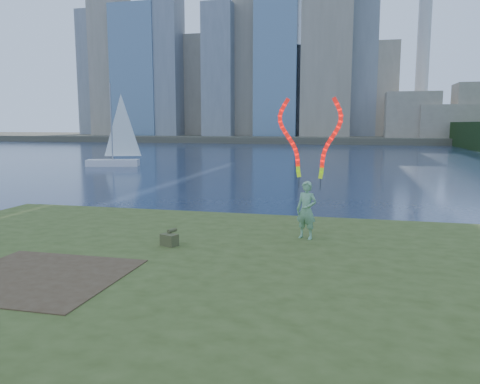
# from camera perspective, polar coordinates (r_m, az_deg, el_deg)

# --- Properties ---
(ground) EXTENTS (320.00, 320.00, 0.00)m
(ground) POSITION_cam_1_polar(r_m,az_deg,el_deg) (11.89, -4.92, -9.96)
(ground) COLOR #19253E
(ground) RESTS_ON ground
(grassy_knoll) EXTENTS (20.00, 18.00, 0.80)m
(grassy_knoll) POSITION_cam_1_polar(r_m,az_deg,el_deg) (9.75, -9.31, -12.10)
(grassy_knoll) COLOR #3B4B1B
(grassy_knoll) RESTS_ON ground
(dirt_patch) EXTENTS (3.20, 3.00, 0.02)m
(dirt_patch) POSITION_cam_1_polar(r_m,az_deg,el_deg) (9.92, -23.44, -9.46)
(dirt_patch) COLOR #47331E
(dirt_patch) RESTS_ON grassy_knoll
(far_shore) EXTENTS (320.00, 40.00, 1.20)m
(far_shore) POSITION_cam_1_polar(r_m,az_deg,el_deg) (105.80, 11.64, 6.46)
(far_shore) COLOR #4C4738
(far_shore) RESTS_ON ground
(woman_with_ribbons) EXTENTS (1.88, 0.72, 3.89)m
(woman_with_ribbons) POSITION_cam_1_polar(r_m,az_deg,el_deg) (11.96, 8.27, 1.12)
(woman_with_ribbons) COLOR #19661F
(woman_with_ribbons) RESTS_ON grassy_knoll
(canvas_bag) EXTENTS (0.47, 0.53, 0.38)m
(canvas_bag) POSITION_cam_1_polar(r_m,az_deg,el_deg) (11.49, -8.59, -5.71)
(canvas_bag) COLOR #484324
(canvas_bag) RESTS_ON grassy_knoll
(sailboat) EXTENTS (4.80, 2.61, 7.25)m
(sailboat) POSITION_cam_1_polar(r_m,az_deg,el_deg) (42.85, -14.96, 4.72)
(sailboat) COLOR white
(sailboat) RESTS_ON ground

